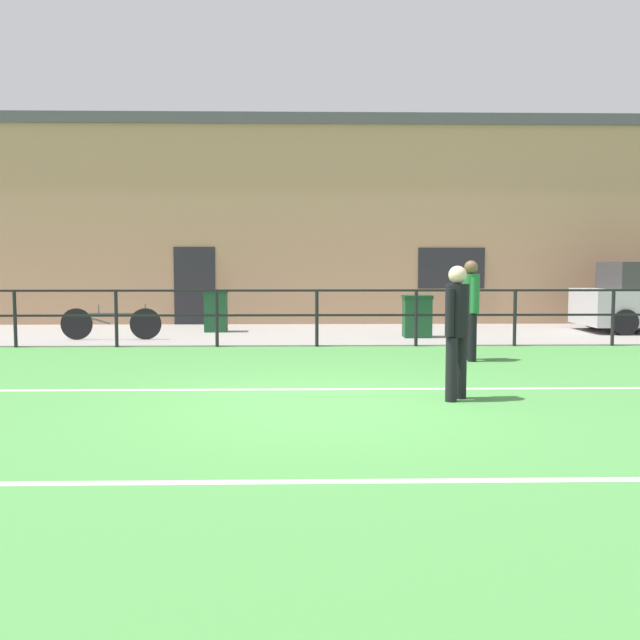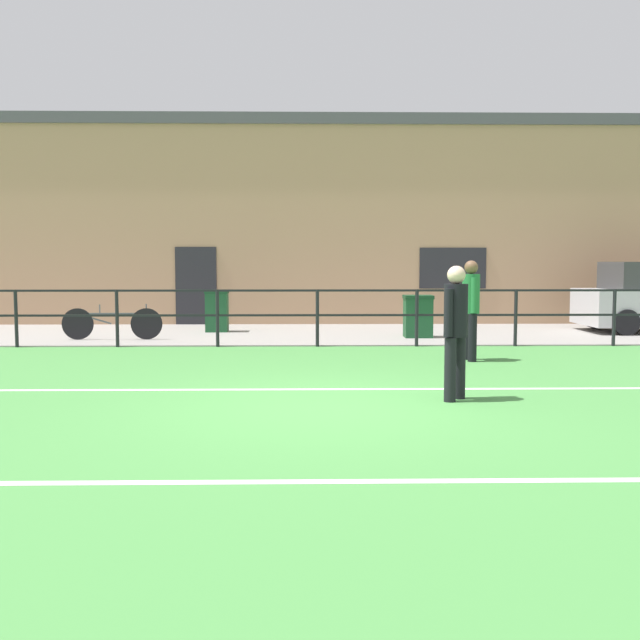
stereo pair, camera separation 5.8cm
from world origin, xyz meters
TOP-DOWN VIEW (x-y plane):
  - ground at (0.00, 0.00)m, footprint 60.00×44.00m
  - field_line_touchline at (0.00, 1.13)m, footprint 36.00×0.11m
  - field_line_hash at (0.00, -2.91)m, footprint 36.00×0.11m
  - pavement_strip at (0.00, 8.50)m, footprint 48.00×5.00m
  - perimeter_fence at (0.00, 6.00)m, footprint 36.07×0.07m
  - clubhouse_facade at (0.00, 12.20)m, footprint 28.00×2.56m
  - player_goalkeeper at (1.61, 0.35)m, footprint 0.33×0.37m
  - player_striker at (2.60, 3.89)m, footprint 0.30×0.47m
  - bicycle_parked_1 at (-4.43, 7.20)m, footprint 2.16×0.04m
  - trash_bin_0 at (-2.38, 8.94)m, footprint 0.55×0.47m
  - trash_bin_1 at (2.27, 7.57)m, footprint 0.64×0.54m

SIDE VIEW (x-z plane):
  - ground at x=0.00m, z-range -0.04..0.00m
  - field_line_touchline at x=0.00m, z-range 0.00..0.00m
  - field_line_hash at x=0.00m, z-range 0.00..0.00m
  - pavement_strip at x=0.00m, z-range 0.00..0.02m
  - bicycle_parked_1 at x=-4.43m, z-range -0.01..0.76m
  - trash_bin_1 at x=2.27m, z-range 0.02..0.96m
  - trash_bin_0 at x=-2.38m, z-range 0.02..1.03m
  - perimeter_fence at x=0.00m, z-range 0.17..1.32m
  - player_goalkeeper at x=1.61m, z-range 0.11..1.76m
  - player_striker at x=2.60m, z-range 0.12..1.84m
  - clubhouse_facade at x=0.00m, z-range 0.01..5.65m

